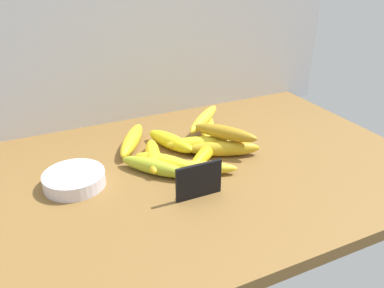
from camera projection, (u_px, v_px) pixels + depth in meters
The scene contains 16 objects.
counter_top at pixel (208, 171), 101.80cm from camera, with size 110.00×76.00×3.00cm, color brown.
back_wall at pixel (151, 16), 118.06cm from camera, with size 130.00×2.00×70.00cm, color silver.
chalkboard_sign at pixel (199, 182), 86.98cm from camera, with size 11.00×1.80×8.40cm.
fruit_bowl at pixel (74, 179), 91.96cm from camera, with size 14.44×14.44×3.39cm, color silver.
banana_0 at pixel (153, 156), 101.64cm from camera, with size 17.43×4.01×4.01cm, color gold.
banana_1 at pixel (197, 167), 97.05cm from camera, with size 19.97×3.29×3.29cm, color yellow.
banana_2 at pixel (153, 167), 96.86cm from camera, with size 18.35×3.86×3.86cm, color #A7B528.
banana_3 at pixel (224, 149), 105.17cm from camera, with size 19.52×4.15×4.15cm, color gold.
banana_4 at pixel (208, 128), 117.27cm from camera, with size 16.52×3.74×3.74cm, color yellow.
banana_5 at pixel (207, 152), 104.08cm from camera, with size 19.97×3.54×3.54cm, color yellow.
banana_6 at pixel (132, 140), 109.82cm from camera, with size 19.82×4.14×4.14cm, color yellow.
banana_7 at pixel (202, 144), 107.36cm from camera, with size 19.52×4.33×4.33cm, color yellow.
banana_8 at pixel (170, 141), 109.00cm from camera, with size 16.87×4.26×4.26cm, color yellow.
banana_9 at pixel (165, 162), 98.97cm from camera, with size 16.98×3.87×3.87cm, color yellow.
banana_10 at pixel (204, 118), 115.17cm from camera, with size 20.30×3.29×3.29cm, color yellow.
banana_11 at pixel (225, 133), 104.97cm from camera, with size 18.34×3.71×3.71cm, color #AE801C.
Camera 1 is at (-41.25, -77.42, 53.79)cm, focal length 36.48 mm.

